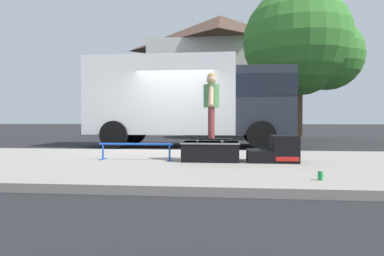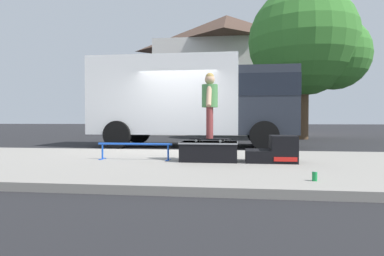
{
  "view_description": "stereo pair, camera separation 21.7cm",
  "coord_description": "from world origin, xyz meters",
  "px_view_note": "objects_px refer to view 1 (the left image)",
  "views": [
    {
      "loc": [
        1.62,
        -9.46,
        0.92
      ],
      "look_at": [
        0.83,
        -1.83,
        0.74
      ],
      "focal_mm": 31.31,
      "sensor_mm": 36.0,
      "label": 1
    },
    {
      "loc": [
        1.83,
        -9.44,
        0.92
      ],
      "look_at": [
        0.83,
        -1.83,
        0.74
      ],
      "focal_mm": 31.31,
      "sensor_mm": 36.0,
      "label": 2
    }
  ],
  "objects_px": {
    "kicker_ramp": "(277,151)",
    "skateboard": "(211,139)",
    "street_tree_main": "(303,45)",
    "grind_rail": "(136,147)",
    "skater_kid": "(211,100)",
    "box_truck": "(191,98)",
    "soda_can": "(320,176)",
    "skate_box": "(211,151)"
  },
  "relations": [
    {
      "from": "kicker_ramp",
      "to": "skateboard",
      "type": "relative_size",
      "value": 1.17
    },
    {
      "from": "skateboard",
      "to": "street_tree_main",
      "type": "height_order",
      "value": "street_tree_main"
    },
    {
      "from": "grind_rail",
      "to": "skateboard",
      "type": "height_order",
      "value": "skateboard"
    },
    {
      "from": "grind_rail",
      "to": "skater_kid",
      "type": "distance_m",
      "value": 1.79
    },
    {
      "from": "grind_rail",
      "to": "street_tree_main",
      "type": "relative_size",
      "value": 0.21
    },
    {
      "from": "grind_rail",
      "to": "box_truck",
      "type": "bearing_deg",
      "value": 83.63
    },
    {
      "from": "soda_can",
      "to": "skate_box",
      "type": "bearing_deg",
      "value": 128.15
    },
    {
      "from": "box_truck",
      "to": "street_tree_main",
      "type": "distance_m",
      "value": 7.67
    },
    {
      "from": "skater_kid",
      "to": "kicker_ramp",
      "type": "bearing_deg",
      "value": 1.19
    },
    {
      "from": "grind_rail",
      "to": "skater_kid",
      "type": "height_order",
      "value": "skater_kid"
    },
    {
      "from": "skater_kid",
      "to": "soda_can",
      "type": "bearing_deg",
      "value": -51.75
    },
    {
      "from": "grind_rail",
      "to": "soda_can",
      "type": "relative_size",
      "value": 12.17
    },
    {
      "from": "skate_box",
      "to": "skateboard",
      "type": "relative_size",
      "value": 1.38
    },
    {
      "from": "skateboard",
      "to": "box_truck",
      "type": "distance_m",
      "value": 5.35
    },
    {
      "from": "grind_rail",
      "to": "soda_can",
      "type": "height_order",
      "value": "grind_rail"
    },
    {
      "from": "skate_box",
      "to": "kicker_ramp",
      "type": "height_order",
      "value": "kicker_ramp"
    },
    {
      "from": "skate_box",
      "to": "skateboard",
      "type": "distance_m",
      "value": 0.23
    },
    {
      "from": "skater_kid",
      "to": "street_tree_main",
      "type": "height_order",
      "value": "street_tree_main"
    },
    {
      "from": "skate_box",
      "to": "skater_kid",
      "type": "height_order",
      "value": "skater_kid"
    },
    {
      "from": "skate_box",
      "to": "street_tree_main",
      "type": "distance_m",
      "value": 11.76
    },
    {
      "from": "kicker_ramp",
      "to": "grind_rail",
      "type": "distance_m",
      "value": 2.77
    },
    {
      "from": "soda_can",
      "to": "box_truck",
      "type": "distance_m",
      "value": 7.66
    },
    {
      "from": "skate_box",
      "to": "skateboard",
      "type": "bearing_deg",
      "value": -59.6
    },
    {
      "from": "skateboard",
      "to": "soda_can",
      "type": "relative_size",
      "value": 6.39
    },
    {
      "from": "skater_kid",
      "to": "box_truck",
      "type": "xyz_separation_m",
      "value": [
        -0.95,
        5.14,
        0.39
      ]
    },
    {
      "from": "grind_rail",
      "to": "street_tree_main",
      "type": "bearing_deg",
      "value": 61.53
    },
    {
      "from": "skate_box",
      "to": "soda_can",
      "type": "relative_size",
      "value": 8.83
    },
    {
      "from": "skate_box",
      "to": "grind_rail",
      "type": "distance_m",
      "value": 1.51
    },
    {
      "from": "skateboard",
      "to": "skate_box",
      "type": "bearing_deg",
      "value": 120.4
    },
    {
      "from": "skateboard",
      "to": "skater_kid",
      "type": "bearing_deg",
      "value": 180.0
    },
    {
      "from": "skate_box",
      "to": "soda_can",
      "type": "distance_m",
      "value": 2.51
    },
    {
      "from": "box_truck",
      "to": "skateboard",
      "type": "bearing_deg",
      "value": -79.5
    },
    {
      "from": "box_truck",
      "to": "street_tree_main",
      "type": "xyz_separation_m",
      "value": [
        4.96,
        5.1,
        2.86
      ]
    },
    {
      "from": "box_truck",
      "to": "street_tree_main",
      "type": "height_order",
      "value": "street_tree_main"
    },
    {
      "from": "box_truck",
      "to": "skate_box",
      "type": "bearing_deg",
      "value": -79.61
    },
    {
      "from": "grind_rail",
      "to": "box_truck",
      "type": "xyz_separation_m",
      "value": [
        0.57,
        5.09,
        1.32
      ]
    },
    {
      "from": "kicker_ramp",
      "to": "street_tree_main",
      "type": "distance_m",
      "value": 11.39
    },
    {
      "from": "grind_rail",
      "to": "street_tree_main",
      "type": "xyz_separation_m",
      "value": [
        5.53,
        10.19,
        4.18
      ]
    },
    {
      "from": "grind_rail",
      "to": "skater_kid",
      "type": "bearing_deg",
      "value": -1.62
    },
    {
      "from": "skateboard",
      "to": "skater_kid",
      "type": "distance_m",
      "value": 0.76
    },
    {
      "from": "kicker_ramp",
      "to": "street_tree_main",
      "type": "bearing_deg",
      "value": 74.91
    },
    {
      "from": "kicker_ramp",
      "to": "skateboard",
      "type": "bearing_deg",
      "value": -178.81
    }
  ]
}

